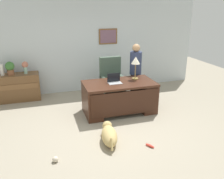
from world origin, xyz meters
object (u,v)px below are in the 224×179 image
(laptop, at_px, (114,81))
(potted_plant, at_px, (10,68))
(credenza, at_px, (13,88))
(dog_lying, at_px, (109,135))
(desk_lamp, at_px, (136,62))
(vase_empty, at_px, (2,70))
(desk, at_px, (120,97))
(vase_with_flowers, at_px, (25,66))
(person_standing, at_px, (135,72))
(dog_toy_plush, at_px, (150,146))
(dog_toy_ball, at_px, (55,159))
(armchair, at_px, (112,81))

(laptop, distance_m, potted_plant, 2.92)
(credenza, bearing_deg, dog_lying, -55.68)
(desk_lamp, xyz_separation_m, vase_empty, (-3.27, 1.43, -0.32))
(desk_lamp, relative_size, potted_plant, 1.59)
(dog_lying, bearing_deg, desk, 62.80)
(laptop, relative_size, vase_with_flowers, 0.94)
(person_standing, bearing_deg, dog_toy_plush, -105.29)
(dog_toy_ball, bearing_deg, credenza, 105.41)
(credenza, height_order, dog_toy_plush, credenza)
(dog_lying, bearing_deg, potted_plant, 124.22)
(vase_empty, bearing_deg, desk, -30.03)
(vase_with_flowers, height_order, vase_empty, vase_with_flowers)
(dog_toy_ball, bearing_deg, dog_lying, 18.14)
(credenza, relative_size, person_standing, 0.92)
(desk, xyz_separation_m, dog_toy_ball, (-1.71, -1.59, -0.37))
(vase_with_flowers, distance_m, vase_empty, 0.60)
(armchair, height_order, laptop, armchair)
(dog_lying, xyz_separation_m, desk_lamp, (1.11, 1.43, 1.07))
(person_standing, xyz_separation_m, dog_lying, (-1.33, -1.93, -0.65))
(desk_lamp, height_order, dog_toy_plush, desk_lamp)
(armchair, distance_m, vase_empty, 2.98)
(desk, distance_m, dog_toy_ball, 2.36)
(laptop, height_order, vase_empty, vase_empty)
(desk_lamp, distance_m, vase_with_flowers, 3.04)
(desk, distance_m, laptop, 0.43)
(person_standing, xyz_separation_m, dog_toy_plush, (-0.64, -2.34, -0.78))
(armchair, relative_size, potted_plant, 3.30)
(potted_plant, bearing_deg, person_standing, -15.83)
(dog_toy_ball, bearing_deg, potted_plant, 105.30)
(person_standing, height_order, dog_lying, person_standing)
(credenza, xyz_separation_m, armchair, (2.68, -0.67, 0.14))
(desk_lamp, height_order, dog_toy_ball, desk_lamp)
(vase_with_flowers, bearing_deg, dog_toy_ball, -81.33)
(dog_toy_plush, bearing_deg, dog_toy_ball, 178.13)
(dog_lying, distance_m, dog_toy_ball, 1.13)
(potted_plant, bearing_deg, laptop, -32.71)
(desk_lamp, bearing_deg, person_standing, 66.77)
(desk, height_order, desk_lamp, desk_lamp)
(desk, relative_size, credenza, 1.19)
(dog_lying, relative_size, vase_with_flowers, 2.49)
(dog_lying, height_order, laptop, laptop)
(laptop, bearing_deg, vase_empty, 149.39)
(desk_lamp, relative_size, dog_toy_ball, 5.46)
(armchair, xyz_separation_m, potted_plant, (-2.67, 0.67, 0.44))
(desk, bearing_deg, dog_lying, -117.20)
(dog_toy_ball, bearing_deg, vase_with_flowers, 98.67)
(dog_toy_plush, bearing_deg, dog_lying, 149.43)
(vase_with_flowers, bearing_deg, desk, -36.34)
(desk_lamp, relative_size, vase_with_flowers, 1.69)
(dog_toy_ball, bearing_deg, vase_empty, 108.73)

